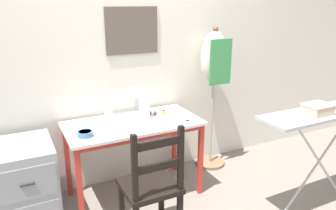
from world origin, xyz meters
name	(u,v)px	position (x,y,z in m)	size (l,w,h in m)	color
wall_back	(117,52)	(0.00, 0.66, 1.28)	(10.00, 0.07, 2.55)	silver
sewing_table	(134,132)	(0.00, 0.28, 0.63)	(1.17, 0.59, 0.71)	silver
sewing_machine	(129,106)	(0.00, 0.38, 0.84)	(0.38, 0.16, 0.30)	white
fabric_bowl	(85,134)	(-0.44, 0.17, 0.74)	(0.12, 0.12, 0.04)	teal
scissors	(191,120)	(0.48, 0.12, 0.72)	(0.15, 0.05, 0.01)	silver
thread_spool_near_machine	(150,113)	(0.21, 0.41, 0.73)	(0.04, 0.04, 0.03)	black
thread_spool_mid_table	(155,113)	(0.26, 0.40, 0.73)	(0.04, 0.04, 0.03)	purple
thread_spool_far_edge	(163,113)	(0.32, 0.35, 0.74)	(0.04, 0.04, 0.04)	yellow
wooden_chair	(151,187)	(-0.10, -0.31, 0.44)	(0.40, 0.38, 0.93)	black
filing_cabinet	(27,184)	(-0.90, 0.30, 0.34)	(0.44, 0.56, 0.68)	#93999E
dress_form	(214,68)	(0.95, 0.48, 1.08)	(0.32, 0.32, 1.49)	#846647
ironing_board	(326,117)	(1.34, -0.57, 0.83)	(1.22, 0.31, 0.89)	#ADB2B7
storage_box	(318,109)	(1.20, -0.60, 0.92)	(0.21, 0.17, 0.08)	beige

